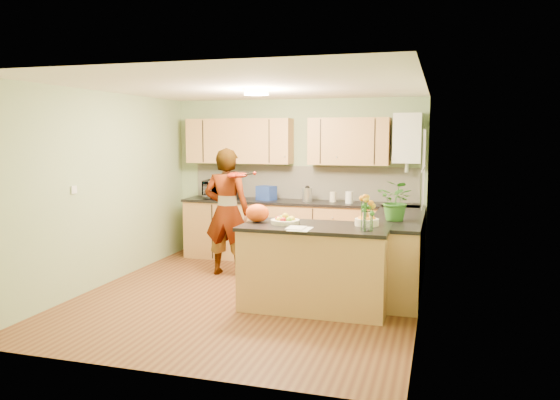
# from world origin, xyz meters

# --- Properties ---
(floor) EXTENTS (4.50, 4.50, 0.00)m
(floor) POSITION_xyz_m (0.00, 0.00, 0.00)
(floor) COLOR #582D19
(floor) RESTS_ON ground
(ceiling) EXTENTS (4.00, 4.50, 0.02)m
(ceiling) POSITION_xyz_m (0.00, 0.00, 2.50)
(ceiling) COLOR white
(ceiling) RESTS_ON wall_back
(wall_back) EXTENTS (4.00, 0.02, 2.50)m
(wall_back) POSITION_xyz_m (0.00, 2.25, 1.25)
(wall_back) COLOR #92AE7C
(wall_back) RESTS_ON floor
(wall_front) EXTENTS (4.00, 0.02, 2.50)m
(wall_front) POSITION_xyz_m (0.00, -2.25, 1.25)
(wall_front) COLOR #92AE7C
(wall_front) RESTS_ON floor
(wall_left) EXTENTS (0.02, 4.50, 2.50)m
(wall_left) POSITION_xyz_m (-2.00, 0.00, 1.25)
(wall_left) COLOR #92AE7C
(wall_left) RESTS_ON floor
(wall_right) EXTENTS (0.02, 4.50, 2.50)m
(wall_right) POSITION_xyz_m (2.00, 0.00, 1.25)
(wall_right) COLOR #92AE7C
(wall_right) RESTS_ON floor
(back_counter) EXTENTS (3.64, 0.62, 0.94)m
(back_counter) POSITION_xyz_m (0.10, 1.95, 0.47)
(back_counter) COLOR #BB824A
(back_counter) RESTS_ON floor
(right_counter) EXTENTS (0.62, 2.24, 0.94)m
(right_counter) POSITION_xyz_m (1.70, 0.85, 0.47)
(right_counter) COLOR #BB824A
(right_counter) RESTS_ON floor
(splashback) EXTENTS (3.60, 0.02, 0.52)m
(splashback) POSITION_xyz_m (0.10, 2.23, 1.20)
(splashback) COLOR beige
(splashback) RESTS_ON back_counter
(upper_cabinets) EXTENTS (3.20, 0.34, 0.70)m
(upper_cabinets) POSITION_xyz_m (-0.18, 2.08, 1.85)
(upper_cabinets) COLOR #BB824A
(upper_cabinets) RESTS_ON wall_back
(boiler) EXTENTS (0.40, 0.30, 0.86)m
(boiler) POSITION_xyz_m (1.70, 2.09, 1.90)
(boiler) COLOR white
(boiler) RESTS_ON wall_back
(window_right) EXTENTS (0.01, 1.30, 1.05)m
(window_right) POSITION_xyz_m (1.99, 0.60, 1.55)
(window_right) COLOR white
(window_right) RESTS_ON wall_right
(light_switch) EXTENTS (0.02, 0.09, 0.09)m
(light_switch) POSITION_xyz_m (-1.99, -0.60, 1.30)
(light_switch) COLOR white
(light_switch) RESTS_ON wall_left
(ceiling_lamp) EXTENTS (0.30, 0.30, 0.07)m
(ceiling_lamp) POSITION_xyz_m (0.00, 0.30, 2.46)
(ceiling_lamp) COLOR #FFEABF
(ceiling_lamp) RESTS_ON ceiling
(peninsula_island) EXTENTS (1.65, 0.84, 0.94)m
(peninsula_island) POSITION_xyz_m (0.86, -0.21, 0.47)
(peninsula_island) COLOR #BB824A
(peninsula_island) RESTS_ON floor
(fruit_dish) EXTENTS (0.33, 0.33, 0.11)m
(fruit_dish) POSITION_xyz_m (0.51, -0.21, 0.99)
(fruit_dish) COLOR beige
(fruit_dish) RESTS_ON peninsula_island
(orange_bowl) EXTENTS (0.27, 0.27, 0.16)m
(orange_bowl) POSITION_xyz_m (1.41, -0.06, 1.01)
(orange_bowl) COLOR beige
(orange_bowl) RESTS_ON peninsula_island
(flower_vase) EXTENTS (0.24, 0.24, 0.45)m
(flower_vase) POSITION_xyz_m (1.46, -0.39, 1.24)
(flower_vase) COLOR silver
(flower_vase) RESTS_ON peninsula_island
(orange_bag) EXTENTS (0.34, 0.31, 0.21)m
(orange_bag) POSITION_xyz_m (0.16, -0.16, 1.05)
(orange_bag) COLOR #F35014
(orange_bag) RESTS_ON peninsula_island
(papers) EXTENTS (0.23, 0.31, 0.01)m
(papers) POSITION_xyz_m (0.76, -0.51, 0.95)
(papers) COLOR white
(papers) RESTS_ON peninsula_island
(violinist) EXTENTS (0.67, 0.46, 1.77)m
(violinist) POSITION_xyz_m (-0.64, 0.90, 0.88)
(violinist) COLOR #D99A85
(violinist) RESTS_ON floor
(violin) EXTENTS (0.67, 0.58, 0.17)m
(violin) POSITION_xyz_m (-0.44, 0.68, 1.42)
(violin) COLOR #510905
(violin) RESTS_ON violinist
(microwave) EXTENTS (0.54, 0.37, 0.29)m
(microwave) POSITION_xyz_m (-1.16, 1.94, 1.09)
(microwave) COLOR white
(microwave) RESTS_ON back_counter
(blue_box) EXTENTS (0.32, 0.28, 0.22)m
(blue_box) POSITION_xyz_m (-0.41, 1.96, 1.05)
(blue_box) COLOR navy
(blue_box) RESTS_ON back_counter
(kettle) EXTENTS (0.15, 0.15, 0.28)m
(kettle) POSITION_xyz_m (0.25, 1.93, 1.06)
(kettle) COLOR silver
(kettle) RESTS_ON back_counter
(jar_cream) EXTENTS (0.12, 0.12, 0.15)m
(jar_cream) POSITION_xyz_m (0.63, 2.00, 1.02)
(jar_cream) COLOR beige
(jar_cream) RESTS_ON back_counter
(jar_white) EXTENTS (0.15, 0.15, 0.17)m
(jar_white) POSITION_xyz_m (0.90, 1.90, 1.03)
(jar_white) COLOR white
(jar_white) RESTS_ON back_counter
(potted_plant) EXTENTS (0.54, 0.52, 0.48)m
(potted_plant) POSITION_xyz_m (1.70, 0.41, 1.18)
(potted_plant) COLOR #317025
(potted_plant) RESTS_ON right_counter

